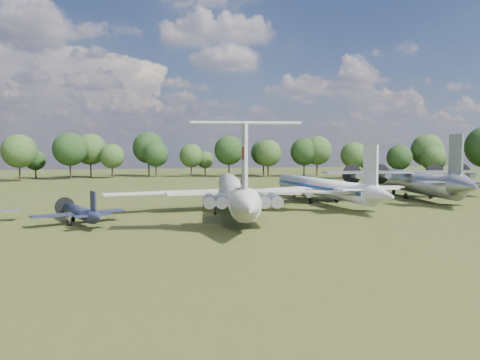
{
  "coord_description": "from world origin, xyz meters",
  "views": [
    {
      "loc": [
        -8.11,
        -69.06,
        9.76
      ],
      "look_at": [
        5.25,
        -2.27,
        5.0
      ],
      "focal_mm": 35.0,
      "sensor_mm": 36.0,
      "label": 1
    }
  ],
  "objects": [
    {
      "name": "ground",
      "position": [
        0.0,
        0.0,
        0.0
      ],
      "size": [
        300.0,
        300.0,
        0.0
      ],
      "primitive_type": "plane",
      "color": "#253C14",
      "rests_on": "ground"
    },
    {
      "name": "an12_transport",
      "position": [
        42.4,
        11.67,
        2.6
      ],
      "size": [
        38.53,
        42.32,
        5.2
      ],
      "primitive_type": null,
      "rotation": [
        0.0,
        0.0,
        -0.08
      ],
      "color": "#A4A7AC",
      "rests_on": "ground"
    },
    {
      "name": "person_on_il62",
      "position": [
        3.12,
        -14.35,
        5.83
      ],
      "size": [
        0.79,
        0.71,
        1.8
      ],
      "primitive_type": "imported",
      "rotation": [
        0.0,
        0.0,
        2.61
      ],
      "color": "#947B4B",
      "rests_on": "il62_airliner"
    },
    {
      "name": "small_prop_west",
      "position": [
        -16.44,
        -7.49,
        1.16
      ],
      "size": [
        17.1,
        19.17,
        2.31
      ],
      "primitive_type": null,
      "rotation": [
        0.0,
        0.0,
        0.43
      ],
      "color": "black",
      "rests_on": "ground"
    },
    {
      "name": "tu104_jet",
      "position": [
        22.15,
        8.71,
        2.14
      ],
      "size": [
        37.11,
        46.41,
        4.28
      ],
      "primitive_type": null,
      "rotation": [
        0.0,
        0.0,
        0.12
      ],
      "color": "silver",
      "rests_on": "ground"
    },
    {
      "name": "il62_airliner",
      "position": [
        4.73,
        -0.63,
        2.47
      ],
      "size": [
        44.29,
        54.46,
        4.93
      ],
      "primitive_type": null,
      "rotation": [
        0.0,
        0.0,
        -0.12
      ],
      "color": "silver",
      "rests_on": "ground"
    }
  ]
}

